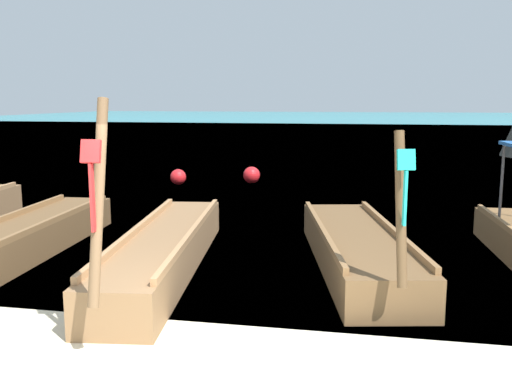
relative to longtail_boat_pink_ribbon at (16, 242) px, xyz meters
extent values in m
plane|color=beige|center=(4.27, -3.14, -0.31)|extent=(120.00, 120.00, 0.00)
plane|color=teal|center=(4.27, 57.92, -0.31)|extent=(120.00, 120.00, 0.00)
cube|color=brown|center=(0.00, 0.03, -0.02)|extent=(1.43, 6.01, 0.58)
cube|color=brown|center=(0.48, 0.06, 0.32)|extent=(0.43, 5.48, 0.10)
cube|color=olive|center=(2.74, -0.05, -0.01)|extent=(1.74, 5.82, 0.61)
cube|color=#AF7F52|center=(2.27, -0.11, 0.35)|extent=(0.74, 5.24, 0.10)
cube|color=#AF7F52|center=(3.21, 0.01, 0.35)|extent=(0.74, 5.24, 0.10)
cylinder|color=brown|center=(3.12, -3.05, 1.38)|extent=(0.21, 0.73, 2.20)
cube|color=red|center=(3.14, -3.20, 1.93)|extent=(0.21, 0.15, 0.25)
cube|color=red|center=(3.14, -3.22, 1.45)|extent=(0.04, 0.08, 0.72)
cube|color=brown|center=(5.82, 0.72, -0.02)|extent=(2.24, 5.18, 0.59)
cube|color=brown|center=(5.25, 0.60, 0.32)|extent=(1.02, 4.55, 0.10)
cube|color=brown|center=(6.39, 0.83, 0.32)|extent=(1.02, 4.55, 0.10)
cylinder|color=brown|center=(6.35, -1.81, 1.18)|extent=(0.23, 0.54, 1.84)
cube|color=#1ECCBC|center=(6.37, -1.94, 1.77)|extent=(0.22, 0.15, 0.25)
cube|color=#1ECCBC|center=(6.38, -1.96, 1.33)|extent=(0.05, 0.08, 0.64)
cylinder|color=#4C4C51|center=(8.41, 2.40, 0.94)|extent=(0.05, 0.05, 1.40)
sphere|color=red|center=(-0.05, 8.87, -0.05)|extent=(0.51, 0.51, 0.51)
sphere|color=red|center=(2.24, 9.66, -0.03)|extent=(0.55, 0.55, 0.55)
camera|label=1|loc=(5.91, -8.55, 2.46)|focal=39.60mm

